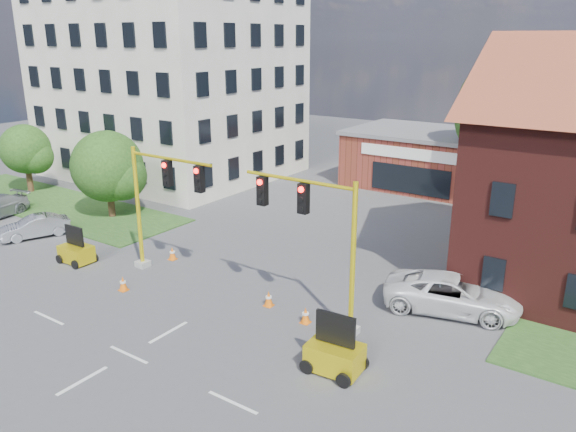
% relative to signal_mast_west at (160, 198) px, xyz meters
% --- Properties ---
extents(ground, '(120.00, 120.00, 0.00)m').
position_rel_signal_mast_west_xyz_m(ground, '(4.36, -6.00, -3.92)').
color(ground, '#49494C').
rests_on(ground, ground).
extents(grass_verge_nw, '(22.00, 6.00, 0.08)m').
position_rel_signal_mast_west_xyz_m(grass_verge_nw, '(-15.64, 4.00, -3.88)').
color(grass_verge_nw, '#21481B').
rests_on(grass_verge_nw, ground).
extents(lane_markings, '(60.00, 36.00, 0.01)m').
position_rel_signal_mast_west_xyz_m(lane_markings, '(4.36, -9.00, -3.91)').
color(lane_markings, silver).
rests_on(lane_markings, ground).
extents(office_block, '(18.40, 15.40, 20.60)m').
position_rel_signal_mast_west_xyz_m(office_block, '(-15.64, 15.91, 6.39)').
color(office_block, beige).
rests_on(office_block, ground).
extents(brick_shop, '(12.40, 8.40, 4.30)m').
position_rel_signal_mast_west_xyz_m(brick_shop, '(4.36, 23.99, -1.76)').
color(brick_shop, maroon).
rests_on(brick_shop, ground).
extents(tree_large, '(7.98, 7.60, 10.48)m').
position_rel_signal_mast_west_xyz_m(tree_large, '(11.24, 21.08, 2.48)').
color(tree_large, '#3C2815').
rests_on(tree_large, ground).
extents(tree_nw_front, '(4.76, 4.53, 5.64)m').
position_rel_signal_mast_west_xyz_m(tree_nw_front, '(-9.41, 4.58, -0.69)').
color(tree_nw_front, '#3C2815').
rests_on(tree_nw_front, ground).
extents(tree_nw_rear, '(3.82, 3.63, 5.12)m').
position_rel_signal_mast_west_xyz_m(tree_nw_rear, '(-19.46, 5.08, -0.77)').
color(tree_nw_rear, '#3C2815').
rests_on(tree_nw_rear, ground).
extents(signal_mast_west, '(5.30, 0.60, 6.20)m').
position_rel_signal_mast_west_xyz_m(signal_mast_west, '(0.00, 0.00, 0.00)').
color(signal_mast_west, gray).
rests_on(signal_mast_west, ground).
extents(signal_mast_east, '(5.30, 0.60, 6.20)m').
position_rel_signal_mast_west_xyz_m(signal_mast_east, '(8.71, 0.00, 0.00)').
color(signal_mast_east, gray).
rests_on(signal_mast_east, ground).
extents(trailer_west, '(1.70, 1.15, 1.91)m').
position_rel_signal_mast_west_xyz_m(trailer_west, '(-4.85, -1.57, -3.32)').
color(trailer_west, yellow).
rests_on(trailer_west, ground).
extents(trailer_east, '(1.97, 1.39, 2.14)m').
position_rel_signal_mast_west_xyz_m(trailer_east, '(11.14, -2.60, -3.25)').
color(trailer_east, yellow).
rests_on(trailer_east, ground).
extents(cone_a, '(0.40, 0.40, 0.70)m').
position_rel_signal_mast_west_xyz_m(cone_a, '(-0.20, -2.44, -3.58)').
color(cone_a, '#E0600B').
rests_on(cone_a, ground).
extents(cone_b, '(0.40, 0.40, 0.70)m').
position_rel_signal_mast_west_xyz_m(cone_b, '(-1.08, 1.53, -3.58)').
color(cone_b, '#E0600B').
rests_on(cone_b, ground).
extents(cone_c, '(0.40, 0.40, 0.70)m').
position_rel_signal_mast_west_xyz_m(cone_c, '(6.27, 0.12, -3.58)').
color(cone_c, '#E0600B').
rests_on(cone_c, ground).
extents(cone_d, '(0.40, 0.40, 0.70)m').
position_rel_signal_mast_west_xyz_m(cone_d, '(8.41, -0.24, -3.58)').
color(cone_d, '#E0600B').
rests_on(cone_d, ground).
extents(pickup_white, '(6.15, 3.97, 1.58)m').
position_rel_signal_mast_west_xyz_m(pickup_white, '(12.95, 4.21, -3.13)').
color(pickup_white, silver).
rests_on(pickup_white, ground).
extents(sedan_silver_front, '(2.68, 4.08, 1.27)m').
position_rel_signal_mast_west_xyz_m(sedan_silver_front, '(-10.22, -0.53, -3.28)').
color(sedan_silver_front, '#96989D').
rests_on(sedan_silver_front, ground).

